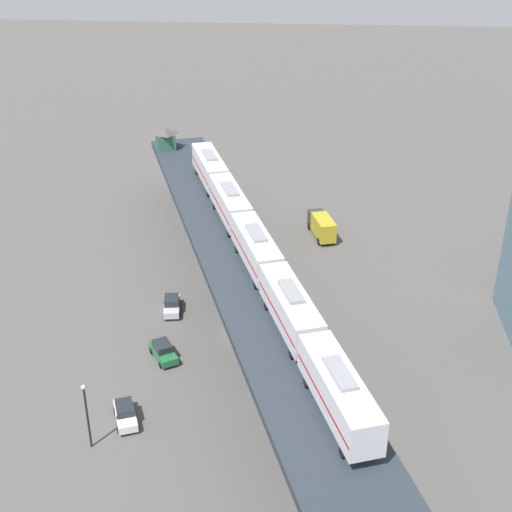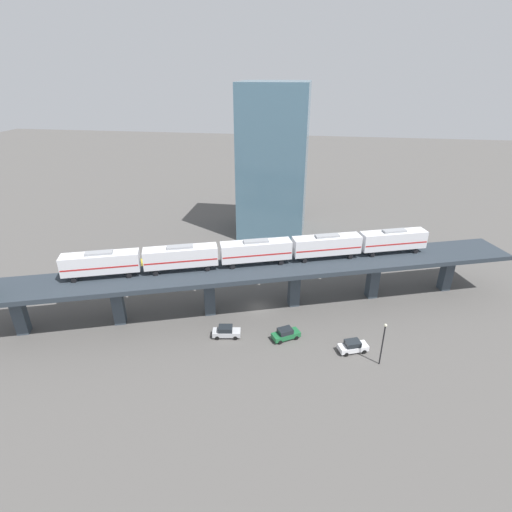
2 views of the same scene
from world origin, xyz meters
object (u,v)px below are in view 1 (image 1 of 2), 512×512
(street_car_green, at_px, (163,351))
(subway_train, at_px, (256,247))
(street_car_white, at_px, (125,413))
(street_lamp, at_px, (87,411))
(street_car_silver, at_px, (172,305))
(delivery_truck, at_px, (322,225))
(signal_hut, at_px, (166,138))

(street_car_green, bearing_deg, subway_train, -146.74)
(subway_train, xyz_separation_m, street_car_white, (10.97, 16.44, -9.70))
(subway_train, relative_size, street_lamp, 8.61)
(subway_train, distance_m, street_car_silver, 14.50)
(street_car_white, xyz_separation_m, delivery_truck, (-18.25, -41.49, 0.82))
(street_car_silver, bearing_deg, street_car_white, 88.05)
(subway_train, height_order, street_lamp, subway_train)
(street_car_silver, xyz_separation_m, street_lamp, (2.92, 23.27, 3.17))
(street_car_white, relative_size, delivery_truck, 0.63)
(street_car_silver, xyz_separation_m, street_car_green, (-0.86, 9.36, 0.00))
(signal_hut, distance_m, street_car_silver, 36.53)
(street_car_green, relative_size, street_car_white, 0.98)
(signal_hut, height_order, street_car_green, signal_hut)
(subway_train, xyz_separation_m, street_car_green, (9.44, 6.19, -9.70))
(subway_train, relative_size, delivery_truck, 7.92)
(delivery_truck, relative_size, street_lamp, 1.09)
(street_car_green, relative_size, delivery_truck, 0.62)
(street_car_green, bearing_deg, street_lamp, 74.79)
(subway_train, bearing_deg, street_car_green, 33.26)
(street_car_silver, bearing_deg, subway_train, 162.92)
(street_car_green, distance_m, delivery_truck, 35.45)
(street_car_white, bearing_deg, street_car_green, -98.47)
(signal_hut, bearing_deg, street_car_silver, 101.74)
(subway_train, relative_size, street_car_silver, 12.92)
(delivery_truck, bearing_deg, street_car_silver, 51.22)
(street_lamp, bearing_deg, signal_hut, -85.77)
(signal_hut, distance_m, delivery_truck, 29.06)
(signal_hut, distance_m, street_lamp, 58.39)
(signal_hut, bearing_deg, delivery_truck, 152.71)
(delivery_truck, distance_m, street_lamp, 49.65)
(street_car_white, bearing_deg, street_lamp, 58.38)
(street_lamp, bearing_deg, subway_train, -123.33)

